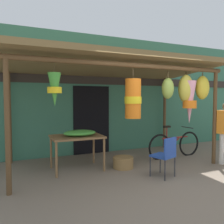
{
  "coord_description": "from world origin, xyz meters",
  "views": [
    {
      "loc": [
        -2.63,
        -3.89,
        1.63
      ],
      "look_at": [
        -0.49,
        1.03,
        1.31
      ],
      "focal_mm": 36.37,
      "sensor_mm": 36.0,
      "label": 1
    }
  ],
  "objects_px": {
    "flower_heap_on_table": "(81,133)",
    "folding_chair": "(166,153)",
    "display_table": "(77,139)",
    "wicker_basket_by_table": "(123,162)",
    "parked_bicycle": "(175,145)"
  },
  "relations": [
    {
      "from": "flower_heap_on_table",
      "to": "folding_chair",
      "type": "height_order",
      "value": "flower_heap_on_table"
    },
    {
      "from": "flower_heap_on_table",
      "to": "folding_chair",
      "type": "distance_m",
      "value": 1.93
    },
    {
      "from": "flower_heap_on_table",
      "to": "display_table",
      "type": "bearing_deg",
      "value": 154.81
    },
    {
      "from": "wicker_basket_by_table",
      "to": "parked_bicycle",
      "type": "distance_m",
      "value": 1.79
    },
    {
      "from": "flower_heap_on_table",
      "to": "wicker_basket_by_table",
      "type": "bearing_deg",
      "value": -16.04
    },
    {
      "from": "display_table",
      "to": "flower_heap_on_table",
      "type": "distance_m",
      "value": 0.17
    },
    {
      "from": "display_table",
      "to": "flower_heap_on_table",
      "type": "bearing_deg",
      "value": -25.19
    },
    {
      "from": "parked_bicycle",
      "to": "wicker_basket_by_table",
      "type": "bearing_deg",
      "value": -169.97
    },
    {
      "from": "flower_heap_on_table",
      "to": "folding_chair",
      "type": "bearing_deg",
      "value": -39.63
    },
    {
      "from": "flower_heap_on_table",
      "to": "folding_chair",
      "type": "xyz_separation_m",
      "value": [
        1.46,
        -1.21,
        -0.35
      ]
    },
    {
      "from": "display_table",
      "to": "folding_chair",
      "type": "height_order",
      "value": "folding_chair"
    },
    {
      "from": "wicker_basket_by_table",
      "to": "parked_bicycle",
      "type": "bearing_deg",
      "value": 10.03
    },
    {
      "from": "flower_heap_on_table",
      "to": "wicker_basket_by_table",
      "type": "xyz_separation_m",
      "value": [
        0.95,
        -0.27,
        -0.72
      ]
    },
    {
      "from": "folding_chair",
      "to": "parked_bicycle",
      "type": "bearing_deg",
      "value": 45.2
    },
    {
      "from": "display_table",
      "to": "flower_heap_on_table",
      "type": "xyz_separation_m",
      "value": [
        0.08,
        -0.04,
        0.15
      ]
    }
  ]
}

